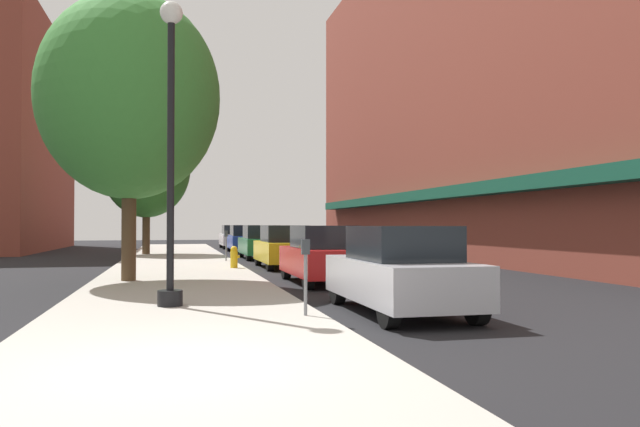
% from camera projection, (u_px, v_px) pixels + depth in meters
% --- Properties ---
extents(ground_plane, '(90.00, 90.00, 0.00)m').
position_uv_depth(ground_plane, '(278.00, 266.00, 25.31)').
color(ground_plane, black).
extents(sidewalk_slab, '(4.80, 50.00, 0.12)m').
position_uv_depth(sidewalk_slab, '(178.00, 264.00, 25.36)').
color(sidewalk_slab, '#A8A399').
rests_on(sidewalk_slab, ground).
extents(building_right_brick, '(6.80, 40.00, 18.48)m').
position_uv_depth(building_right_brick, '(475.00, 79.00, 31.91)').
color(building_right_brick, brown).
rests_on(building_right_brick, ground).
extents(building_far_background, '(6.80, 18.00, 14.90)m').
position_uv_depth(building_far_background, '(4.00, 137.00, 40.46)').
color(building_far_background, brown).
rests_on(building_far_background, ground).
extents(lamppost, '(0.48, 0.48, 5.90)m').
position_uv_depth(lamppost, '(171.00, 146.00, 11.91)').
color(lamppost, black).
rests_on(lamppost, sidewalk_slab).
extents(fire_hydrant, '(0.33, 0.26, 0.79)m').
position_uv_depth(fire_hydrant, '(234.00, 257.00, 22.36)').
color(fire_hydrant, gold).
rests_on(fire_hydrant, sidewalk_slab).
extents(parking_meter_near, '(0.14, 0.09, 1.31)m').
position_uv_depth(parking_meter_near, '(306.00, 267.00, 10.64)').
color(parking_meter_near, slate).
rests_on(parking_meter_near, sidewalk_slab).
extents(parking_meter_far, '(0.14, 0.09, 1.31)m').
position_uv_depth(parking_meter_far, '(226.00, 242.00, 26.80)').
color(parking_meter_far, slate).
rests_on(parking_meter_far, sidewalk_slab).
extents(tree_near, '(4.64, 4.64, 7.29)m').
position_uv_depth(tree_near, '(146.00, 168.00, 33.05)').
color(tree_near, '#4C3823').
rests_on(tree_near, sidewalk_slab).
extents(tree_mid, '(5.04, 5.04, 8.08)m').
position_uv_depth(tree_mid, '(130.00, 97.00, 17.34)').
color(tree_mid, '#4C3823').
rests_on(tree_mid, sidewalk_slab).
extents(car_silver, '(1.80, 4.30, 1.66)m').
position_uv_depth(car_silver, '(400.00, 271.00, 11.67)').
color(car_silver, black).
rests_on(car_silver, ground).
extents(car_red, '(1.80, 4.30, 1.66)m').
position_uv_depth(car_red, '(323.00, 255.00, 17.65)').
color(car_red, black).
rests_on(car_red, ground).
extents(car_yellow, '(1.80, 4.30, 1.66)m').
position_uv_depth(car_yellow, '(284.00, 247.00, 23.99)').
color(car_yellow, black).
rests_on(car_yellow, ground).
extents(car_green, '(1.80, 4.30, 1.66)m').
position_uv_depth(car_green, '(261.00, 243.00, 30.29)').
color(car_green, black).
rests_on(car_green, ground).
extents(car_blue, '(1.80, 4.30, 1.66)m').
position_uv_depth(car_blue, '(244.00, 239.00, 37.32)').
color(car_blue, black).
rests_on(car_blue, ground).
extents(car_white, '(1.80, 4.30, 1.66)m').
position_uv_depth(car_white, '(234.00, 237.00, 43.80)').
color(car_white, black).
rests_on(car_white, ground).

